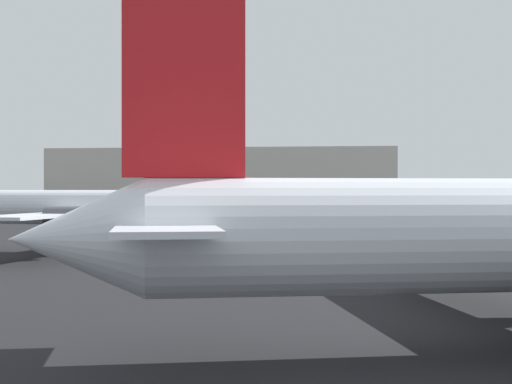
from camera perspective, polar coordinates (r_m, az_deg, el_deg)
The scene contains 2 objects.
airplane_on_taxiway at distance 58.26m, azimuth -11.99°, elevation -1.17°, with size 30.83×25.21×9.30m.
terminal_building at distance 141.11m, azimuth -2.35°, elevation 0.72°, with size 62.16×19.64×12.11m, color beige.
Camera 1 is at (3.87, -13.27, 4.73)m, focal length 53.24 mm.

